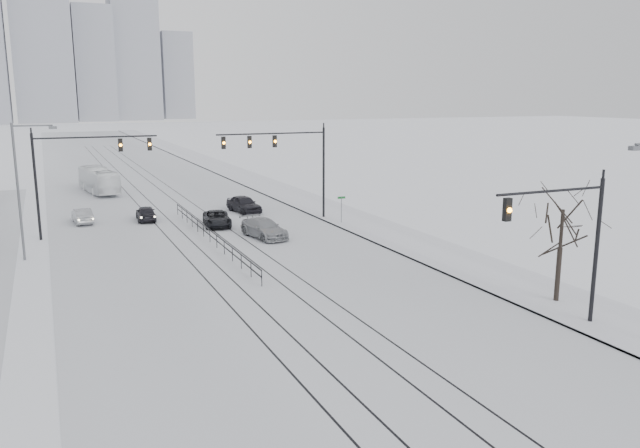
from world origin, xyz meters
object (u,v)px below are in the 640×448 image
Objects in this scene: traffic_mast_near at (572,234)px; sedan_nb_front at (217,219)px; sedan_nb_right at (264,228)px; sedan_nb_far at (244,204)px; sedan_sb_inner at (146,213)px; sedan_sb_outer at (82,216)px; bare_tree at (562,219)px; box_truck at (99,180)px.

traffic_mast_near reaches higher than sedan_nb_front.
sedan_nb_right is 1.09× the size of sedan_nb_far.
sedan_sb_inner is 1.00× the size of sedan_sb_outer.
traffic_mast_near is 1.54× the size of sedan_nb_front.
sedan_nb_front is at bearing 106.55° from traffic_mast_near.
traffic_mast_near is 1.40× the size of sedan_nb_right.
bare_tree is at bearing 118.92° from sedan_sb_outer.
sedan_sb_inner is at bearing 114.38° from sedan_nb_right.
sedan_nb_far is 21.40m from box_truck.
bare_tree is 39.00m from sedan_sb_outer.
sedan_sb_outer is at bearing 159.66° from sedan_nb_front.
sedan_nb_front is (-8.79, 29.58, -3.93)m from traffic_mast_near.
bare_tree is 1.34× the size of sedan_nb_front.
sedan_sb_outer is 14.14m from sedan_nb_far.
traffic_mast_near is 37.21m from sedan_sb_inner.
sedan_nb_far is (-4.88, 34.69, -3.78)m from traffic_mast_near.
traffic_mast_near is 1.15× the size of bare_tree.
sedan_nb_front is (10.21, -5.80, -0.01)m from sedan_sb_outer.
sedan_nb_far is (8.98, 0.37, 0.12)m from sedan_sb_inner.
box_truck reaches higher than sedan_sb_inner.
sedan_nb_right is (-9.02, 20.84, -3.76)m from bare_tree.
traffic_mast_near reaches higher than box_truck.
bare_tree is 1.57× the size of sedan_sb_outer.
sedan_sb_outer is at bearing 126.73° from sedan_nb_right.
traffic_mast_near is 0.70× the size of box_truck.
sedan_nb_front is 6.43m from sedan_nb_far.
sedan_nb_front is 6.14m from sedan_nb_right.
traffic_mast_near is at bearing 98.74° from box_truck.
bare_tree reaches higher than sedan_sb_inner.
traffic_mast_near reaches higher than sedan_nb_far.
traffic_mast_near is 35.23m from sedan_nb_far.
traffic_mast_near is at bearing 115.93° from sedan_sb_inner.
traffic_mast_near is at bearing -91.94° from sedan_nb_far.
sedan_nb_front is at bearing 145.84° from sedan_sb_outer.
bare_tree is 1.57× the size of sedan_sb_inner.
sedan_nb_far is at bearing 70.63° from sedan_nb_right.
box_truck is at bearing 107.05° from traffic_mast_near.
sedan_sb_outer is at bearing 167.24° from sedan_nb_far.
sedan_nb_front is at bearing 140.88° from sedan_sb_inner.
bare_tree is 1.22× the size of sedan_nb_right.
sedan_nb_right is at bearing 100.00° from box_truck.
traffic_mast_near is 25.04m from sedan_nb_right.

